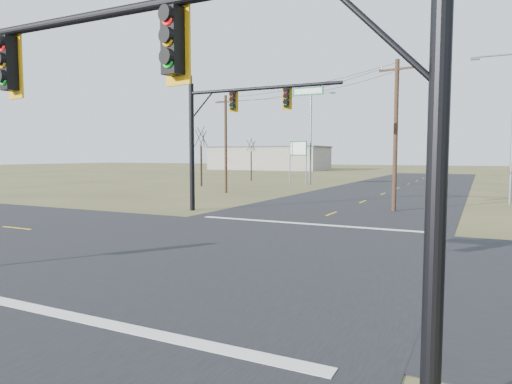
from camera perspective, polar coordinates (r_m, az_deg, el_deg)
ground at (r=16.82m, az=-2.71°, el=-7.48°), size 320.00×320.00×0.00m
road_ew at (r=16.81m, az=-2.71°, el=-7.45°), size 160.00×14.00×0.02m
road_ns at (r=16.81m, az=-2.71°, el=-7.44°), size 14.00×160.00×0.02m
stop_bar_near at (r=11.10m, az=-22.48°, el=-14.06°), size 12.00×0.40×0.01m
stop_bar_far at (r=23.54m, az=6.21°, el=-3.96°), size 12.00×0.40×0.01m
mast_arm_near at (r=7.63m, az=-9.52°, el=14.18°), size 10.33×0.50×6.56m
mast_arm_far at (r=28.02m, az=-3.30°, el=9.12°), size 9.91×0.58×8.03m
utility_pole_near at (r=29.96m, az=17.06°, el=7.04°), size 2.29×0.55×9.44m
utility_pole_far at (r=42.96m, az=-3.80°, el=6.20°), size 2.22×0.26×9.09m
highway_sign at (r=55.17m, az=5.27°, el=4.83°), size 2.62×1.14×5.25m
streetlight_a at (r=37.53m, az=29.12°, el=7.95°), size 3.03×0.39×10.85m
streetlight_c at (r=55.30m, az=7.10°, el=7.36°), size 3.11×0.49×11.08m
bare_tree_a at (r=52.84m, az=-6.90°, el=6.96°), size 3.88×3.88×7.25m
bare_tree_b at (r=64.06m, az=-0.61°, el=5.97°), size 2.78×2.78×6.34m
warehouse_left at (r=114.88m, az=1.67°, el=4.20°), size 28.00×14.00×5.50m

